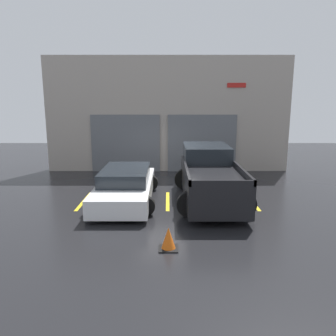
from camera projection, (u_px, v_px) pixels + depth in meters
name	position (u px, v px, depth m)	size (l,w,h in m)	color
ground_plane	(168.00, 186.00, 13.66)	(28.00, 28.00, 0.00)	black
shophouse_building	(168.00, 116.00, 16.32)	(12.03, 0.68, 5.63)	#9E9389
pickup_truck	(210.00, 176.00, 11.76)	(2.45, 5.23, 1.82)	black
sedan_white	(126.00, 186.00, 11.61)	(2.22, 4.70, 1.17)	white
parking_stripe_far_left	(84.00, 201.00, 11.69)	(0.12, 2.20, 0.01)	gold
parking_stripe_left	(168.00, 201.00, 11.69)	(0.12, 2.20, 0.01)	gold
parking_stripe_centre	(252.00, 201.00, 11.68)	(0.12, 2.20, 0.01)	gold
traffic_cone	(169.00, 239.00, 7.88)	(0.47, 0.47, 0.55)	black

